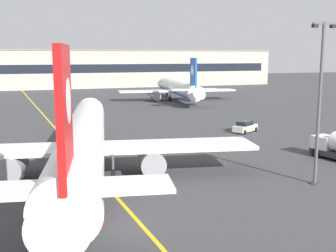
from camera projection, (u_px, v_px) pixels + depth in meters
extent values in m
plane|color=#3D3D3F|center=(111.00, 229.00, 26.99)|extent=(400.00, 400.00, 0.00)
cube|color=yellow|center=(66.00, 140.00, 54.96)|extent=(12.46, 179.61, 0.01)
cylinder|color=white|center=(83.00, 141.00, 37.58)|extent=(10.20, 36.10, 3.80)
cone|color=white|center=(90.00, 112.00, 56.39)|extent=(4.02, 3.21, 3.61)
cone|color=white|center=(61.00, 219.00, 18.60)|extent=(3.31, 3.27, 2.85)
cube|color=red|center=(83.00, 152.00, 37.75)|extent=(9.61, 33.25, 0.44)
cube|color=black|center=(89.00, 109.00, 54.42)|extent=(3.00, 1.59, 0.60)
cube|color=white|center=(84.00, 148.00, 38.31)|extent=(32.34, 10.47, 0.36)
cylinder|color=gray|center=(12.00, 167.00, 36.62)|extent=(2.91, 3.95, 2.30)
cylinder|color=black|center=(16.00, 161.00, 38.42)|extent=(1.96, 0.53, 1.95)
cylinder|color=gray|center=(152.00, 161.00, 38.45)|extent=(2.91, 3.95, 2.30)
cylinder|color=black|center=(150.00, 157.00, 40.25)|extent=(1.96, 0.53, 1.95)
cube|color=red|center=(65.00, 115.00, 21.41)|extent=(1.26, 4.79, 7.20)
cylinder|color=white|center=(65.00, 101.00, 21.58)|extent=(0.86, 2.44, 2.40)
cube|color=white|center=(67.00, 188.00, 21.45)|extent=(11.32, 4.73, 0.24)
cylinder|color=#4C4C51|center=(89.00, 133.00, 52.05)|extent=(0.24, 0.24, 1.60)
cylinder|color=black|center=(89.00, 141.00, 52.22)|extent=(0.56, 0.96, 0.90)
cylinder|color=#4C4C51|center=(51.00, 166.00, 35.53)|extent=(0.24, 0.24, 1.60)
cylinder|color=black|center=(52.00, 179.00, 35.72)|extent=(0.63, 1.35, 1.30)
cylinder|color=#4C4C51|center=(113.00, 164.00, 36.30)|extent=(0.24, 0.24, 1.60)
cylinder|color=black|center=(113.00, 176.00, 36.49)|extent=(0.63, 1.35, 1.30)
cylinder|color=white|center=(178.00, 88.00, 102.67)|extent=(7.43, 32.80, 3.44)
cone|color=white|center=(164.00, 83.00, 119.54)|extent=(3.54, 2.74, 3.27)
cone|color=white|center=(197.00, 92.00, 85.65)|extent=(2.87, 2.84, 2.58)
cube|color=blue|center=(178.00, 92.00, 102.83)|extent=(7.04, 30.20, 0.40)
cube|color=black|center=(165.00, 81.00, 117.78)|extent=(2.69, 1.31, 0.54)
cube|color=white|center=(177.00, 91.00, 103.33)|extent=(29.31, 7.88, 0.33)
cylinder|color=gray|center=(156.00, 96.00, 101.50)|extent=(2.47, 3.49, 2.08)
cylinder|color=black|center=(155.00, 95.00, 103.11)|extent=(1.78, 0.38, 1.77)
cylinder|color=gray|center=(200.00, 95.00, 103.78)|extent=(2.47, 3.49, 2.08)
cylinder|color=black|center=(198.00, 94.00, 105.40)|extent=(1.78, 0.38, 1.77)
cube|color=blue|center=(193.00, 73.00, 88.17)|extent=(0.89, 4.36, 6.52)
cylinder|color=white|center=(193.00, 70.00, 88.32)|extent=(0.66, 2.21, 2.17)
cube|color=white|center=(194.00, 89.00, 88.21)|extent=(10.20, 3.74, 0.22)
cylinder|color=#4C4C51|center=(167.00, 91.00, 115.65)|extent=(0.22, 0.22, 1.45)
cylinder|color=black|center=(167.00, 94.00, 115.81)|extent=(0.46, 0.85, 0.82)
cylinder|color=#4C4C51|center=(170.00, 95.00, 100.71)|extent=(0.22, 0.22, 1.45)
cylinder|color=black|center=(170.00, 99.00, 100.88)|extent=(0.50, 1.21, 1.18)
cylinder|color=#4C4C51|center=(189.00, 95.00, 101.66)|extent=(0.22, 0.22, 1.45)
cylinder|color=black|center=(189.00, 99.00, 101.84)|extent=(0.50, 1.21, 1.18)
cylinder|color=#515156|center=(319.00, 105.00, 35.29)|extent=(0.28, 0.28, 13.82)
cylinder|color=#333338|center=(314.00, 183.00, 36.44)|extent=(0.90, 0.90, 0.10)
cube|color=#515156|center=(324.00, 24.00, 34.15)|extent=(2.20, 0.16, 0.16)
cube|color=black|center=(315.00, 26.00, 33.90)|extent=(0.44, 0.36, 0.28)
cube|color=black|center=(333.00, 26.00, 34.47)|extent=(0.44, 0.36, 0.28)
cube|color=white|center=(245.00, 128.00, 60.75)|extent=(4.54, 3.65, 0.84)
cube|color=black|center=(245.00, 123.00, 60.56)|extent=(2.79, 2.52, 0.60)
cylinder|color=orange|center=(245.00, 121.00, 60.57)|extent=(0.14, 0.14, 0.14)
cube|color=yellow|center=(245.00, 128.00, 60.75)|extent=(4.38, 3.58, 0.14)
cylinder|color=black|center=(245.00, 132.00, 59.08)|extent=(0.66, 0.51, 0.64)
cylinder|color=black|center=(234.00, 131.00, 60.23)|extent=(0.66, 0.51, 0.64)
cylinder|color=black|center=(256.00, 129.00, 61.38)|extent=(0.66, 0.51, 0.64)
cylinder|color=black|center=(245.00, 128.00, 62.52)|extent=(0.66, 0.51, 0.64)
cube|color=white|center=(325.00, 142.00, 46.13)|extent=(2.73, 2.67, 1.40)
cube|color=black|center=(317.00, 139.00, 46.98)|extent=(1.89, 0.55, 0.70)
cylinder|color=black|center=(316.00, 153.00, 45.86)|extent=(0.52, 1.00, 0.96)
cylinder|color=black|center=(329.00, 150.00, 47.10)|extent=(0.52, 1.00, 0.96)
cone|color=orange|center=(68.00, 141.00, 52.93)|extent=(0.36, 0.36, 0.55)
cylinder|color=white|center=(68.00, 141.00, 52.93)|extent=(0.23, 0.23, 0.07)
cube|color=orange|center=(68.00, 143.00, 52.98)|extent=(0.44, 0.44, 0.03)
cube|color=#B2A893|center=(65.00, 69.00, 141.66)|extent=(151.57, 12.00, 12.58)
cube|color=black|center=(67.00, 69.00, 135.95)|extent=(145.51, 0.12, 2.80)
cube|color=gray|center=(64.00, 50.00, 140.57)|extent=(151.97, 12.40, 0.40)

